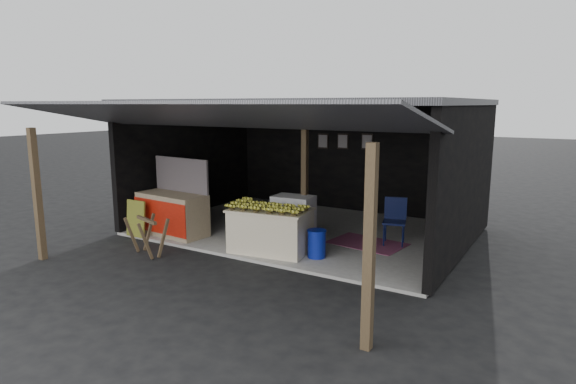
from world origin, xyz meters
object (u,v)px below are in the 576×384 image
Objects in this scene: sawhorse at (147,232)px; plastic_chair at (395,217)px; neighbor_stall at (173,212)px; banana_table at (270,230)px; water_barrel at (317,244)px; white_crate at (293,217)px.

plastic_chair is at bearing 55.77° from sawhorse.
neighbor_stall reaches higher than plastic_chair.
banana_table is 2.40m from sawhorse.
water_barrel is at bearing 7.25° from neighbor_stall.
neighbor_stall is (-2.56, -0.05, 0.08)m from banana_table.
neighbor_stall is at bearing -172.01° from plastic_chair.
neighbor_stall is at bearing -162.02° from white_crate.
white_crate reaches higher than water_barrel.
water_barrel is at bearing -134.27° from plastic_chair.
banana_table is at bearing -171.72° from water_barrel.
sawhorse is (0.55, -1.25, -0.10)m from neighbor_stall.
white_crate is 1.36m from water_barrel.
sawhorse is at bearing -156.11° from plastic_chair.
banana_table is 2.56m from neighbor_stall.
white_crate is at bearing 85.85° from banana_table.
banana_table is 0.99× the size of neighbor_stall.
banana_table is at bearing -90.94° from white_crate.
banana_table reaches higher than water_barrel.
sawhorse is 5.00m from plastic_chair.
white_crate is at bearing 27.26° from neighbor_stall.
banana_table is 1.79× the size of white_crate.
neighbor_stall is (-2.49, -1.06, 0.04)m from white_crate.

